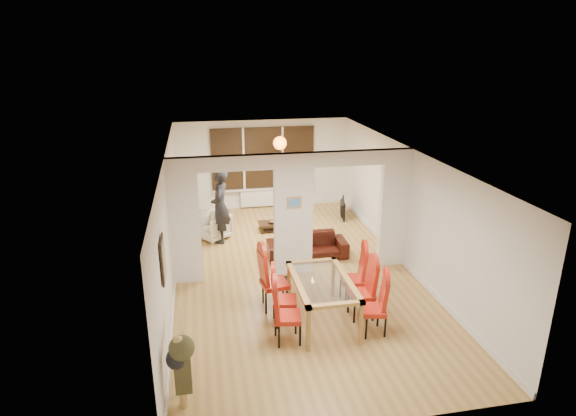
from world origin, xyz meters
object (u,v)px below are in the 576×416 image
object	(u,v)px
dining_chair_rb	(361,290)
sofa	(307,246)
television	(340,208)
coffee_table	(277,226)
dining_chair_la	(288,312)
dining_table	(322,300)
armchair	(213,226)
bowl	(272,222)
person	(220,206)
dining_chair_lc	(275,279)
dining_chair_rc	(353,276)
bottle	(287,217)
dining_chair_ra	(373,306)
dining_chair_lb	(285,297)

from	to	relation	value
dining_chair_rb	sofa	bearing A→B (deg)	98.23
television	coffee_table	xyz separation A→B (m)	(-1.92, -0.69, -0.14)
dining_chair_la	sofa	distance (m)	3.38
dining_table	dining_chair_rb	distance (m)	0.73
dining_table	coffee_table	distance (m)	4.48
sofa	armchair	world-z (taller)	armchair
bowl	sofa	bearing A→B (deg)	-72.72
sofa	television	distance (m)	2.89
dining_table	person	xyz separation A→B (m)	(-1.52, 3.98, 0.52)
dining_chair_lc	coffee_table	xyz separation A→B (m)	(0.70, 3.87, -0.47)
dining_chair_rc	bowl	xyz separation A→B (m)	(-0.91, 3.88, -0.29)
sofa	armchair	bearing A→B (deg)	145.52
dining_chair_rc	person	distance (m)	4.13
dining_table	dining_chair_rc	bearing A→B (deg)	36.40
dining_chair_rc	armchair	size ratio (longest dim) A/B	1.50
dining_chair_rb	bottle	size ratio (longest dim) A/B	3.47
dining_chair_lc	bottle	xyz separation A→B (m)	(0.94, 3.80, -0.21)
dining_chair_rc	coffee_table	distance (m)	4.03
bowl	dining_chair_la	bearing A→B (deg)	-96.15
dining_table	armchair	world-z (taller)	dining_table
person	bowl	xyz separation A→B (m)	(1.34, 0.44, -0.68)
dining_chair_ra	coffee_table	size ratio (longest dim) A/B	1.08
sofa	armchair	distance (m)	2.56
dining_chair_rb	dining_table	bearing A→B (deg)	-179.43
dining_chair_lc	dining_chair_rc	size ratio (longest dim) A/B	1.08
armchair	dining_chair_rb	bearing A→B (deg)	-8.05
dining_table	bowl	bearing A→B (deg)	92.27
dining_table	dining_chair_lb	bearing A→B (deg)	174.77
bowl	dining_chair_rb	bearing A→B (deg)	-78.63
dining_chair_lb	armchair	xyz separation A→B (m)	(-1.07, 4.14, -0.18)
armchair	bottle	size ratio (longest dim) A/B	2.36
dining_chair_lc	person	bearing A→B (deg)	93.98
dining_chair_lb	dining_chair_ra	size ratio (longest dim) A/B	0.99
television	dining_chair_ra	bearing A→B (deg)	-177.02
bottle	dining_chair_rb	bearing A→B (deg)	-83.35
dining_chair_lc	bowl	bearing A→B (deg)	72.60
dining_chair_lc	person	distance (m)	3.49
dining_chair_ra	armchair	size ratio (longest dim) A/B	1.43
dining_chair_lb	dining_chair_ra	distance (m)	1.51
sofa	person	size ratio (longest dim) A/B	0.99
television	bottle	xyz separation A→B (m)	(-1.68, -0.75, 0.12)
dining_chair_rc	television	world-z (taller)	dining_chair_rc
dining_chair_lb	sofa	world-z (taller)	dining_chair_lb
dining_chair_lb	television	bearing A→B (deg)	73.78
dining_chair_ra	television	bearing A→B (deg)	91.99
bottle	sofa	bearing A→B (deg)	-84.68
dining_chair_rc	person	bearing A→B (deg)	132.75
dining_chair_lc	person	xyz separation A→B (m)	(-0.78, 3.38, 0.34)
dining_table	sofa	distance (m)	2.73
dining_chair_rc	sofa	distance (m)	2.21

